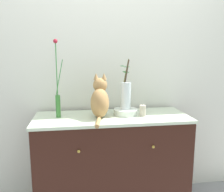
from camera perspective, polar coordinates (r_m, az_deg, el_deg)
wall_back at (r=2.36m, az=-1.19°, el=6.43°), size 4.40×0.08×2.60m
sideboard at (r=2.27m, az=0.00°, el=-16.00°), size 1.36×0.54×0.91m
cat_sitting at (r=2.03m, az=-2.95°, el=-0.83°), size 0.19×0.43×0.38m
vase_slim_green at (r=2.07m, az=-12.94°, el=0.02°), size 0.07×0.04×0.66m
bowl_porcelain at (r=2.15m, az=3.30°, el=-3.79°), size 0.22×0.22×0.05m
vase_glass_clear at (r=2.12m, az=3.34°, el=0.34°), size 0.10×0.16×0.45m
candle_pillar at (r=2.11m, az=7.38°, el=-3.52°), size 0.05×0.05×0.11m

